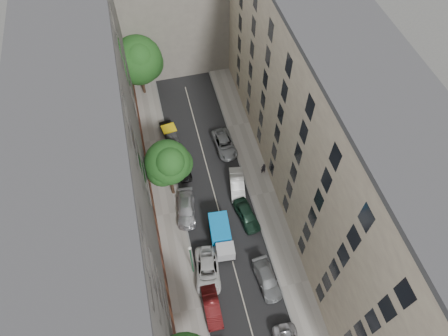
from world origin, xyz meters
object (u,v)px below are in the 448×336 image
object	(u,v)px
car_left_4	(184,168)
lamp_post	(191,257)
tarp_truck	(221,236)
car_left_5	(170,134)
car_right_2	(247,215)
pedestrian	(263,168)
car_left_3	(186,209)
car_left_2	(208,271)
car_right_1	(267,280)
car_left_1	(212,307)
tree_far	(139,62)
car_right_3	(237,184)
car_right_4	(224,144)
tree_mid	(169,164)

from	to	relation	value
car_left_4	lamp_post	size ratio (longest dim) A/B	0.62
tarp_truck	car_left_5	size ratio (longest dim) A/B	1.16
tarp_truck	car_left_4	bearing A→B (deg)	107.27
tarp_truck	car_left_5	xyz separation A→B (m)	(-3.00, 15.61, -0.54)
car_right_2	pedestrian	distance (m)	6.58
tarp_truck	car_left_3	world-z (taller)	tarp_truck
car_left_2	car_left_4	world-z (taller)	car_left_2
pedestrian	car_right_1	bearing A→B (deg)	69.66
car_left_4	pedestrian	bearing A→B (deg)	-14.64
car_right_2	car_left_1	bearing A→B (deg)	-133.00
car_left_4	tree_far	size ratio (longest dim) A/B	0.42
car_left_2	car_right_3	distance (m)	10.93
tarp_truck	car_left_2	xyz separation A→B (m)	(-2.20, -3.18, -0.53)
car_left_3	car_right_1	size ratio (longest dim) A/B	1.06
car_right_2	car_right_4	xyz separation A→B (m)	(0.00, 10.40, -0.06)
lamp_post	car_left_1	bearing A→B (deg)	-76.21
car_right_1	car_right_3	world-z (taller)	car_right_3
car_right_1	lamp_post	size ratio (longest dim) A/B	0.77
car_left_4	pedestrian	distance (m)	9.54
car_right_4	pedestrian	world-z (taller)	pedestrian
car_left_2	car_right_3	bearing A→B (deg)	68.03
car_left_2	pedestrian	bearing A→B (deg)	58.12
tarp_truck	tree_mid	size ratio (longest dim) A/B	0.60
car_right_1	car_right_2	bearing A→B (deg)	85.13
car_left_3	pedestrian	xyz separation A→B (m)	(10.00, 3.10, 0.27)
car_right_2	pedestrian	world-z (taller)	pedestrian
car_left_2	car_left_4	size ratio (longest dim) A/B	1.42
car_left_3	car_right_2	bearing A→B (deg)	-11.82
car_left_5	tree_mid	world-z (taller)	tree_mid
car_right_4	tree_mid	size ratio (longest dim) A/B	0.58
car_left_4	car_left_5	world-z (taller)	car_left_5
car_left_2	car_right_2	size ratio (longest dim) A/B	1.20
car_left_1	car_right_4	size ratio (longest dim) A/B	0.86
car_left_1	car_left_3	size ratio (longest dim) A/B	0.88
car_left_3	car_left_2	bearing A→B (deg)	-75.25
car_right_3	tarp_truck	bearing A→B (deg)	-109.23
car_left_4	lamp_post	bearing A→B (deg)	-95.73
tree_mid	tree_far	xyz separation A→B (m)	(-1.15, 17.33, -0.30)
car_right_1	car_right_2	size ratio (longest dim) A/B	1.04
car_left_4	tree_far	distance (m)	15.59
car_right_3	car_left_4	bearing A→B (deg)	155.33
car_left_1	car_left_5	distance (m)	22.40
pedestrian	car_right_2	bearing A→B (deg)	51.94
pedestrian	car_left_4	bearing A→B (deg)	-20.06
car_right_3	pedestrian	distance (m)	3.83
car_left_3	pedestrian	distance (m)	10.47
tree_mid	car_right_2	bearing A→B (deg)	-35.25
tarp_truck	pedestrian	distance (m)	10.27
car_left_1	pedestrian	bearing A→B (deg)	56.97
car_left_3	car_right_4	xyz separation A→B (m)	(6.40, 8.00, -0.02)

